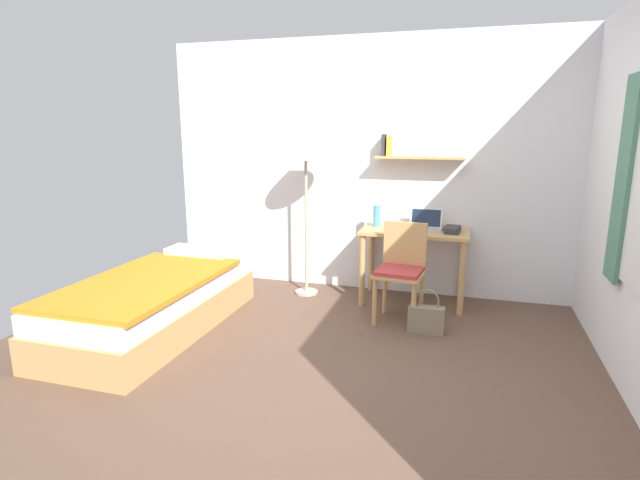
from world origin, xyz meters
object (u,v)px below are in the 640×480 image
desk_chair (401,267)px  bed (155,302)px  laptop (426,224)px  book_stack (452,230)px  desk (414,244)px  water_bottle (377,216)px  standing_lamp (306,156)px  handbag (426,318)px

desk_chair → bed: bearing=-157.6°
laptop → book_stack: size_ratio=1.23×
desk → book_stack: (0.35, -0.03, 0.17)m
desk → water_bottle: water_bottle is taller
bed → desk: (2.04, 1.33, 0.36)m
standing_lamp → handbag: bearing=-28.3°
handbag → desk: bearing=104.8°
desk → laptop: (0.09, 0.08, 0.19)m
laptop → book_stack: (0.26, -0.11, -0.02)m
desk → handbag: bearing=-75.2°
desk_chair → water_bottle: bearing=120.2°
desk_chair → desk: bearing=83.5°
laptop → book_stack: 0.28m
bed → desk_chair: size_ratio=2.31×
desk_chair → water_bottle: water_bottle is taller
standing_lamp → handbag: size_ratio=4.20×
desk_chair → laptop: laptop is taller
desk → standing_lamp: (-1.09, -0.05, 0.83)m
desk_chair → standing_lamp: bearing=156.0°
book_stack → handbag: size_ratio=0.67×
desk → standing_lamp: size_ratio=0.64×
bed → laptop: laptop is taller
standing_lamp → laptop: (1.18, 0.13, -0.65)m
bed → desk: desk is taller
book_stack → handbag: 0.97m
bed → book_stack: 2.77m
desk → handbag: (0.20, -0.74, -0.47)m
desk_chair → standing_lamp: (-1.04, 0.46, 0.94)m
desk_chair → book_stack: (0.41, 0.48, 0.27)m
water_bottle → bed: bearing=-140.1°
standing_lamp → book_stack: bearing=0.9°
standing_lamp → handbag: 1.96m
desk_chair → standing_lamp: standing_lamp is taller
desk → book_stack: book_stack is taller
handbag → water_bottle: bearing=126.1°
desk → desk_chair: (-0.06, -0.51, -0.11)m
handbag → standing_lamp: bearing=151.7°
laptop → handbag: bearing=-82.8°
water_bottle → handbag: size_ratio=0.56×
desk → bed: bearing=-146.9°
desk_chair → handbag: bearing=-42.5°
laptop → water_bottle: 0.48m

